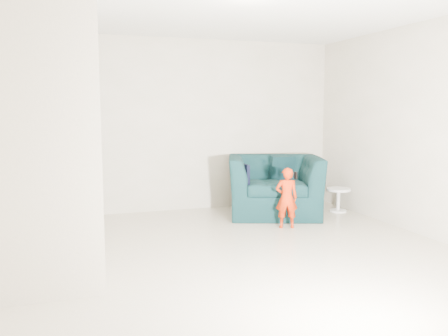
{
  "coord_description": "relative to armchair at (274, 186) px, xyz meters",
  "views": [
    {
      "loc": [
        -1.79,
        -4.57,
        1.62
      ],
      "look_at": [
        0.15,
        1.2,
        0.85
      ],
      "focal_mm": 38.0,
      "sensor_mm": 36.0,
      "label": 1
    }
  ],
  "objects": [
    {
      "name": "armchair",
      "position": [
        0.0,
        0.0,
        0.0
      ],
      "size": [
        1.7,
        1.59,
        0.9
      ],
      "primitive_type": "imported",
      "rotation": [
        0.0,
        0.0,
        -0.34
      ],
      "color": "black",
      "rests_on": "floor"
    },
    {
      "name": "side_table",
      "position": [
        1.04,
        -0.15,
        -0.2
      ],
      "size": [
        0.37,
        0.37,
        0.37
      ],
      "color": "silver",
      "rests_on": "floor"
    },
    {
      "name": "staircase",
      "position": [
        -3.21,
        -1.4,
        0.5
      ],
      "size": [
        1.02,
        3.03,
        3.62
      ],
      "color": "#ADA089",
      "rests_on": "floor"
    },
    {
      "name": "floor",
      "position": [
        -1.21,
        -1.95,
        -0.45
      ],
      "size": [
        5.5,
        5.5,
        0.0
      ],
      "primitive_type": "plane",
      "color": "tan",
      "rests_on": "ground"
    },
    {
      "name": "cushion",
      "position": [
        0.24,
        0.24,
        0.24
      ],
      "size": [
        0.4,
        0.19,
        0.4
      ],
      "primitive_type": "cube",
      "rotation": [
        0.21,
        0.0,
        0.0
      ],
      "color": "black",
      "rests_on": "armchair"
    },
    {
      "name": "toddler",
      "position": [
        -0.19,
        -0.81,
        -0.03
      ],
      "size": [
        0.35,
        0.28,
        0.83
      ],
      "primitive_type": "imported",
      "rotation": [
        0.0,
        0.0,
        2.86
      ],
      "color": "#900C04",
      "rests_on": "floor"
    },
    {
      "name": "right_wall",
      "position": [
        1.29,
        -1.95,
        0.9
      ],
      "size": [
        0.0,
        5.5,
        5.5
      ],
      "primitive_type": "plane",
      "rotation": [
        1.57,
        0.0,
        -1.57
      ],
      "color": "#A29B84",
      "rests_on": "floor"
    },
    {
      "name": "back_wall",
      "position": [
        -1.21,
        0.8,
        0.9
      ],
      "size": [
        5.0,
        0.0,
        5.0
      ],
      "primitive_type": "plane",
      "rotation": [
        1.57,
        0.0,
        0.0
      ],
      "color": "#A29B84",
      "rests_on": "floor"
    },
    {
      "name": "phone",
      "position": [
        -0.07,
        -0.84,
        0.27
      ],
      "size": [
        0.03,
        0.05,
        0.1
      ],
      "primitive_type": "cube",
      "rotation": [
        0.0,
        0.0,
        0.21
      ],
      "color": "black",
      "rests_on": "toddler"
    },
    {
      "name": "throw",
      "position": [
        -0.55,
        -0.09,
        0.12
      ],
      "size": [
        0.05,
        0.45,
        0.51
      ],
      "primitive_type": "cube",
      "color": "black",
      "rests_on": "armchair"
    }
  ]
}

